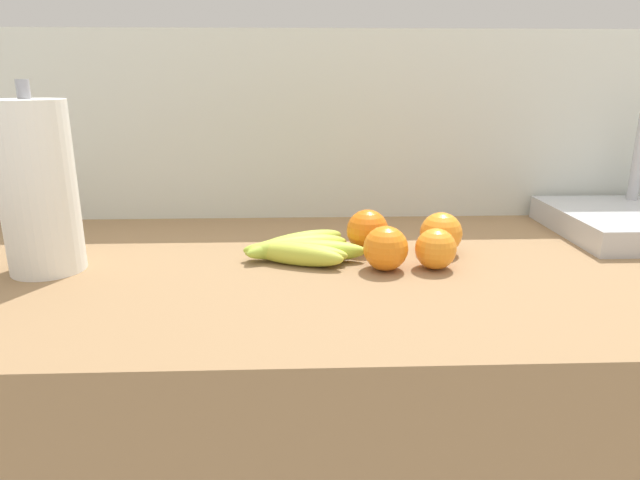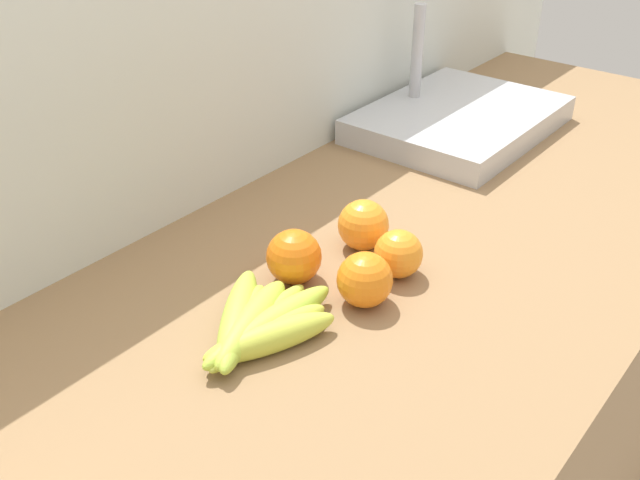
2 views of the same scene
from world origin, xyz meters
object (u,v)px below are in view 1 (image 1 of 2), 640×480
(orange_front, at_px, (386,248))
(paper_towel_roll, at_px, (38,188))
(orange_center, at_px, (441,233))
(orange_far_right, at_px, (367,230))
(banana_bunch, at_px, (299,249))
(orange_back_right, at_px, (436,249))

(orange_front, bearing_deg, paper_towel_roll, 177.80)
(orange_center, xyz_separation_m, orange_front, (-0.12, -0.09, -0.00))
(orange_center, bearing_deg, paper_towel_roll, -174.67)
(orange_center, height_order, orange_far_right, same)
(orange_far_right, bearing_deg, paper_towel_roll, -171.03)
(banana_bunch, xyz_separation_m, orange_back_right, (0.23, -0.06, 0.02))
(orange_far_right, distance_m, paper_towel_roll, 0.57)
(banana_bunch, distance_m, paper_towel_roll, 0.44)
(orange_center, relative_size, orange_front, 1.02)
(orange_back_right, xyz_separation_m, paper_towel_roll, (-0.66, 0.02, 0.11))
(orange_far_right, relative_size, paper_towel_roll, 0.25)
(banana_bunch, height_order, orange_center, orange_center)
(banana_bunch, relative_size, orange_center, 2.87)
(banana_bunch, bearing_deg, orange_center, 5.51)
(orange_center, bearing_deg, orange_back_right, -109.79)
(banana_bunch, relative_size, orange_front, 2.93)
(orange_center, xyz_separation_m, paper_towel_roll, (-0.69, -0.06, 0.10))
(paper_towel_roll, bearing_deg, orange_back_right, -1.64)
(orange_back_right, distance_m, orange_front, 0.09)
(orange_back_right, relative_size, orange_front, 0.92)
(orange_front, relative_size, orange_far_right, 0.97)
(orange_back_right, bearing_deg, orange_front, -177.90)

